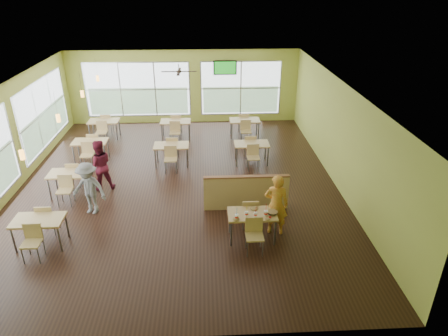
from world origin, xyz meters
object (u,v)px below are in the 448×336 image
at_px(man_plaid, 276,205).
at_px(food_basket, 272,212).
at_px(main_table, 252,217).
at_px(half_wall_divider, 246,192).

distance_m(man_plaid, food_basket, 0.32).
bearing_deg(man_plaid, main_table, 32.06).
bearing_deg(food_basket, half_wall_divider, 108.27).
xyz_separation_m(half_wall_divider, food_basket, (0.49, -1.49, 0.26)).
height_order(main_table, food_basket, main_table).
bearing_deg(half_wall_divider, man_plaid, -62.50).
height_order(main_table, man_plaid, man_plaid).
xyz_separation_m(half_wall_divider, man_plaid, (0.63, -1.21, 0.31)).
xyz_separation_m(man_plaid, food_basket, (-0.14, -0.29, -0.05)).
bearing_deg(main_table, food_basket, -4.88).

